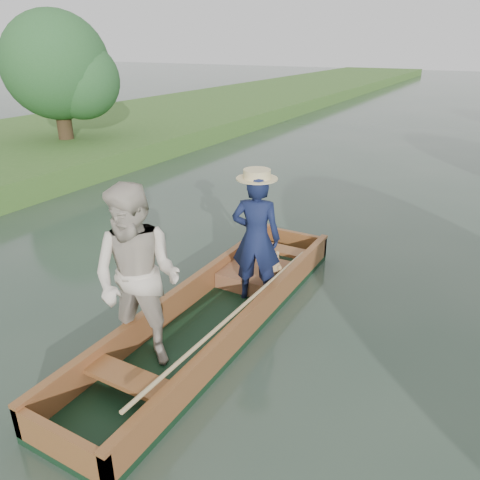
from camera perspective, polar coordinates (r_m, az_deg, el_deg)
The scene contains 2 objects.
ground at distance 6.06m, azimuth -2.82°, elevation -10.26°, with size 120.00×120.00×0.00m, color #283D30.
punt at distance 5.48m, azimuth -5.76°, elevation -4.97°, with size 1.39×5.00×2.09m.
Camera 1 is at (2.73, -4.26, 3.33)m, focal length 35.00 mm.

